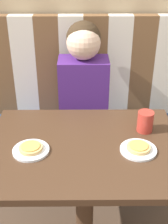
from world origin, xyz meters
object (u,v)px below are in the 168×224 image
object	(u,v)px
person	(84,75)
plate_right	(138,150)
plate_left	(31,150)
pizza_right	(139,147)
pizza_left	(31,148)
drinking_cup	(145,122)

from	to	relation	value
person	plate_right	world-z (taller)	person
plate_left	pizza_right	distance (m)	0.52
person	plate_left	world-z (taller)	person
pizza_left	plate_left	bearing A→B (deg)	-172.87
plate_right	pizza_right	world-z (taller)	pizza_right
plate_right	drinking_cup	world-z (taller)	drinking_cup
person	plate_right	xyz separation A→B (m)	(0.26, -0.73, -0.08)
pizza_right	drinking_cup	bearing A→B (deg)	71.16
pizza_right	drinking_cup	world-z (taller)	drinking_cup
plate_left	person	bearing A→B (deg)	70.58
person	plate_left	bearing A→B (deg)	-109.42
drinking_cup	person	bearing A→B (deg)	119.94
drinking_cup	pizza_right	bearing A→B (deg)	-108.84
pizza_right	drinking_cup	xyz separation A→B (m)	(0.06, 0.18, 0.03)
plate_left	pizza_right	size ratio (longest dim) A/B	1.57
pizza_left	drinking_cup	bearing A→B (deg)	17.16
plate_left	pizza_left	bearing A→B (deg)	7.13
pizza_right	drinking_cup	size ratio (longest dim) A/B	1.01
person	drinking_cup	world-z (taller)	person
person	drinking_cup	distance (m)	0.64
plate_left	plate_right	xyz separation A→B (m)	(0.52, 0.00, 0.00)
plate_right	pizza_left	distance (m)	0.52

